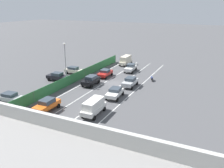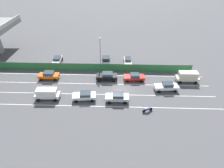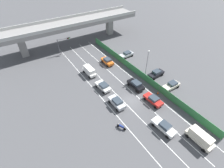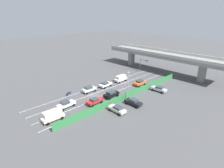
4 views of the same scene
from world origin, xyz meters
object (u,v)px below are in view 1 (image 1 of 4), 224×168
at_px(car_sedan_silver, 130,82).
at_px(traffic_cone, 90,75).
at_px(car_taxi_orange, 47,104).
at_px(parked_sedan_dark, 58,76).
at_px(car_sedan_red, 105,73).
at_px(car_hatchback_white, 115,92).
at_px(car_sedan_white, 131,67).
at_px(car_van_cream, 126,60).
at_px(parked_wagon_silver, 11,97).
at_px(parked_sedan_cream, 74,70).
at_px(motorcycle, 152,78).
at_px(car_van_white, 94,106).
at_px(street_lamp, 65,60).
at_px(traffic_light, 23,145).
at_px(car_sedan_black, 91,80).

xyz_separation_m(car_sedan_silver, traffic_cone, (9.83, -2.12, -0.65)).
relative_size(car_taxi_orange, parked_sedan_dark, 0.96).
relative_size(car_sedan_red, car_hatchback_white, 1.01).
bearing_deg(car_sedan_silver, car_sedan_white, -69.31).
distance_m(car_van_cream, parked_wagon_silver, 30.26).
bearing_deg(parked_sedan_cream, parked_wagon_silver, 90.19).
height_order(car_sedan_red, motorcycle, car_sedan_red).
height_order(car_van_white, parked_sedan_cream, car_van_white).
xyz_separation_m(car_sedan_silver, car_van_cream, (6.85, -14.60, 0.35)).
xyz_separation_m(car_hatchback_white, traffic_cone, (9.54, -8.17, -0.59)).
distance_m(car_sedan_red, car_sedan_white, 6.96).
relative_size(car_van_cream, traffic_cone, 7.50).
relative_size(car_taxi_orange, parked_wagon_silver, 0.95).
relative_size(car_taxi_orange, car_sedan_silver, 1.03).
distance_m(street_lamp, traffic_cone, 7.61).
height_order(parked_sedan_dark, traffic_light, traffic_light).
height_order(car_sedan_silver, traffic_cone, car_sedan_silver).
distance_m(traffic_light, street_lamp, 26.04).
height_order(car_sedan_red, car_sedan_black, car_sedan_black).
height_order(traffic_light, traffic_cone, traffic_light).
bearing_deg(car_sedan_red, car_taxi_orange, 90.28).
relative_size(car_hatchback_white, car_sedan_silver, 1.04).
relative_size(car_taxi_orange, traffic_cone, 6.98).
bearing_deg(parked_wagon_silver, parked_sedan_cream, -89.81).
bearing_deg(car_sedan_silver, parked_sedan_dark, 11.74).
xyz_separation_m(motorcycle, street_lamp, (13.82, 9.13, 4.21)).
bearing_deg(car_van_cream, traffic_light, 101.02).
bearing_deg(motorcycle, car_sedan_white, -35.50).
bearing_deg(car_sedan_white, parked_wagon_silver, 67.58).
distance_m(car_sedan_white, car_sedan_black, 12.34).
bearing_deg(car_sedan_black, car_sedan_silver, -161.75).
bearing_deg(car_hatchback_white, traffic_cone, -40.57).
bearing_deg(car_sedan_silver, parked_sedan_cream, -9.94).
bearing_deg(parked_sedan_cream, traffic_cone, 175.76).
distance_m(car_van_white, parked_sedan_cream, 20.43).
height_order(motorcycle, street_lamp, street_lamp).
distance_m(car_sedan_red, car_van_cream, 11.11).
xyz_separation_m(car_sedan_silver, street_lamp, (11.25, 3.94, 3.74)).
distance_m(car_sedan_white, motorcycle, 7.63).
bearing_deg(car_hatchback_white, car_sedan_silver, -92.75).
distance_m(car_taxi_orange, car_hatchback_white, 10.90).
bearing_deg(car_sedan_silver, car_taxi_orange, 65.06).
bearing_deg(car_sedan_black, car_hatchback_white, 150.41).
distance_m(car_sedan_silver, parked_wagon_silver, 20.24).
height_order(parked_wagon_silver, traffic_light, traffic_light).
xyz_separation_m(car_van_cream, car_sedan_black, (0.08, 16.88, -0.33)).
bearing_deg(parked_wagon_silver, traffic_cone, -102.91).
distance_m(car_sedan_red, motorcycle, 9.68).
distance_m(car_sedan_silver, traffic_cone, 10.08).
relative_size(car_sedan_white, traffic_cone, 7.64).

